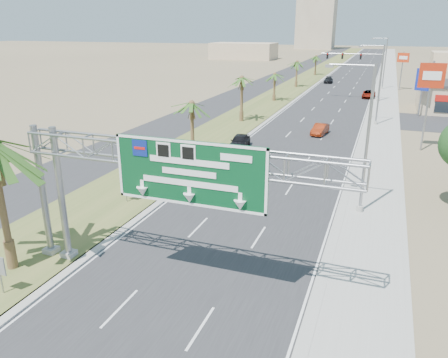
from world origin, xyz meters
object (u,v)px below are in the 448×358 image
Objects in this scene: car_right_lane at (369,94)px; pole_sign_blue at (423,81)px; sign_gantry at (162,166)px; car_far at (328,80)px; signal_mast at (368,72)px; car_mid_lane at (320,129)px; pole_sign_red_far at (403,60)px; car_left_lane at (240,142)px; pole_sign_red_near at (431,81)px.

pole_sign_blue is at bearing -63.05° from car_right_lane.
sign_gantry is 3.74× the size of car_far.
car_mid_lane is (-3.67, -27.87, -4.21)m from signal_mast.
signal_mast is 2.66× the size of car_mid_lane.
pole_sign_blue is 0.92× the size of pole_sign_red_far.
car_right_lane is (11.00, 40.16, -0.08)m from car_left_lane.
car_left_lane is at bearing -126.53° from pole_sign_blue.
car_mid_lane is at bearing 162.92° from pole_sign_red_near.
car_right_lane is at bearing 84.26° from sign_gantry.
pole_sign_blue reaches higher than car_mid_lane.
sign_gantry reaches higher than car_right_lane.
sign_gantry is at bearing -113.49° from pole_sign_red_near.
car_right_lane is 17.47m from pole_sign_blue.
signal_mast reaches higher than car_left_lane.
car_left_lane is 55.68m from pole_sign_red_far.
car_left_lane is 31.36m from pole_sign_blue.
pole_sign_blue is (11.50, 15.95, 4.28)m from car_mid_lane.
sign_gantry is 85.06m from car_far.
car_left_lane is 0.47× the size of pole_sign_red_near.
sign_gantry is 52.08m from pole_sign_blue.
car_far is 56.80m from pole_sign_red_near.
sign_gantry is at bearing -95.74° from signal_mast.
signal_mast is 2.20× the size of car_right_lane.
car_far is at bearing 116.25° from pole_sign_blue.
car_mid_lane is at bearing -125.78° from pole_sign_blue.
pole_sign_red_near is 47.36m from pole_sign_red_far.
car_far is 0.50× the size of pole_sign_red_near.
car_mid_lane is at bearing -96.65° from car_right_lane.
car_far is 17.10m from pole_sign_red_far.
signal_mast is 38.62m from car_left_lane.
car_left_lane is 0.95× the size of car_far.
pole_sign_red_far is at bearing 70.84° from signal_mast.
pole_sign_red_near is 19.41m from pole_sign_blue.
car_right_lane is 1.04× the size of car_far.
car_mid_lane is 50.96m from car_far.
car_right_lane is at bearing -67.09° from car_far.
sign_gantry reaches higher than pole_sign_red_far.
sign_gantry is 1.87× the size of pole_sign_red_near.
signal_mast reaches higher than pole_sign_red_far.
car_far is at bearing 106.95° from pole_sign_red_near.
pole_sign_red_near is 1.31× the size of pole_sign_blue.
pole_sign_blue is (7.50, -15.19, 4.27)m from car_right_lane.
signal_mast is at bearing 84.26° from sign_gantry.
sign_gantry is 2.45× the size of pole_sign_blue.
signal_mast is at bearing -71.14° from car_far.
car_far is (-9.61, 19.51, 0.00)m from car_right_lane.
pole_sign_red_far is at bearing -27.44° from car_far.
car_right_lane is 0.52× the size of pole_sign_red_near.
car_right_lane is 0.63× the size of pole_sign_red_far.
pole_sign_red_near reaches higher than car_mid_lane.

